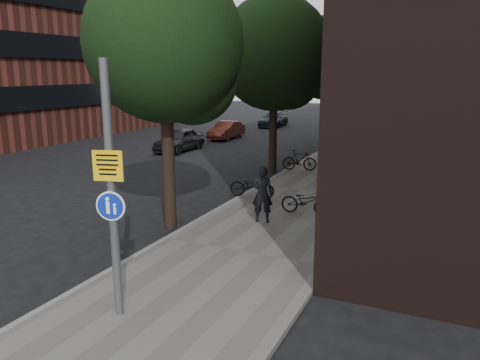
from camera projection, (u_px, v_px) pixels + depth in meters
The scene contains 15 objects.
ground at pixel (157, 314), 8.96m from camera, with size 120.00×120.00×0.00m, color black.
sidewalk at pixel (314, 192), 17.69m from camera, with size 4.50×60.00×0.12m, color #5E5C57.
curb_edge at pixel (259, 186), 18.60m from camera, with size 0.15×60.00×0.13m, color slate.
street_tree_near at pixel (170, 50), 12.93m from camera, with size 4.40×4.40×7.50m.
street_tree_mid at pixel (277, 58), 20.45m from camera, with size 5.00×5.00×7.80m.
street_tree_far at pixel (329, 61), 28.40m from camera, with size 5.00×5.00×7.80m.
signpost at pixel (112, 192), 8.23m from camera, with size 0.52×0.18×4.64m.
pedestrian at pixel (262, 194), 13.86m from camera, with size 0.63×0.41×1.73m, color black.
parked_bike_facade_near at pixel (306, 201), 14.70m from camera, with size 0.56×1.62×0.85m, color black.
parked_bike_facade_far at pixel (341, 171), 18.94m from camera, with size 0.43×1.53×0.92m, color black.
parked_bike_curb_near at pixel (252, 186), 16.69m from camera, with size 0.58×1.65×0.87m, color black.
parked_bike_curb_far at pixel (299, 160), 21.26m from camera, with size 0.44×1.56×0.94m, color black.
parked_car_near at pixel (179, 140), 27.08m from camera, with size 1.55×3.86×1.32m, color black.
parked_car_mid at pixel (227, 130), 31.98m from camera, with size 1.25×3.60×1.19m, color maroon.
parked_car_far at pixel (274, 119), 39.10m from camera, with size 1.70×4.18×1.21m, color #1D2234.
Camera 1 is at (4.87, -6.72, 4.55)m, focal length 35.00 mm.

